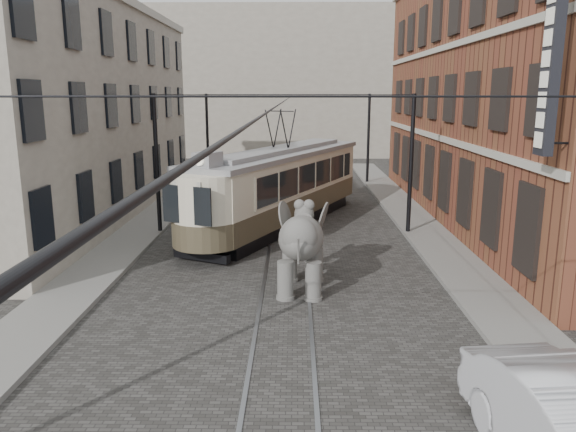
{
  "coord_description": "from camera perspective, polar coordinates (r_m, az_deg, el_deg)",
  "views": [
    {
      "loc": [
        0.28,
        -17.5,
        5.98
      ],
      "look_at": [
        0.06,
        0.14,
        2.1
      ],
      "focal_mm": 34.68,
      "sensor_mm": 36.0,
      "label": 1
    }
  ],
  "objects": [
    {
      "name": "catenary",
      "position": [
        22.7,
        -0.51,
        4.86
      ],
      "size": [
        11.0,
        30.2,
        6.0
      ],
      "primitive_type": null,
      "color": "black",
      "rests_on": "ground"
    },
    {
      "name": "tram_rails",
      "position": [
        18.49,
        -0.2,
        -6.42
      ],
      "size": [
        1.54,
        80.0,
        0.02
      ],
      "primitive_type": null,
      "color": "slate",
      "rests_on": "ground"
    },
    {
      "name": "elephant",
      "position": [
        17.12,
        1.35,
        -3.48
      ],
      "size": [
        2.62,
        4.39,
        2.59
      ],
      "primitive_type": null,
      "rotation": [
        0.0,
        0.0,
        -0.07
      ],
      "color": "#5F5D58",
      "rests_on": "ground"
    },
    {
      "name": "sidewalk_left",
      "position": [
        19.68,
        -19.59,
        -5.8
      ],
      "size": [
        2.0,
        60.0,
        0.15
      ],
      "primitive_type": "cube",
      "color": "slate",
      "rests_on": "ground"
    },
    {
      "name": "tram",
      "position": [
        25.38,
        -0.73,
        4.85
      ],
      "size": [
        8.09,
        13.23,
        5.28
      ],
      "primitive_type": null,
      "rotation": [
        0.0,
        0.0,
        -0.43
      ],
      "color": "beige",
      "rests_on": "ground"
    },
    {
      "name": "distant_block",
      "position": [
        57.51,
        0.45,
        13.43
      ],
      "size": [
        28.0,
        10.0,
        14.0
      ],
      "primitive_type": "cube",
      "color": "gray",
      "rests_on": "ground"
    },
    {
      "name": "ground",
      "position": [
        18.5,
        -0.2,
        -6.46
      ],
      "size": [
        120.0,
        120.0,
        0.0
      ],
      "primitive_type": "plane",
      "color": "#413F3C"
    },
    {
      "name": "brick_building",
      "position": [
        28.58,
        23.22,
        11.47
      ],
      "size": [
        8.0,
        26.0,
        12.0
      ],
      "primitive_type": "cube",
      "color": "brown",
      "rests_on": "ground"
    },
    {
      "name": "stucco_building",
      "position": [
        29.74,
        -21.91,
        9.64
      ],
      "size": [
        7.0,
        24.0,
        10.0
      ],
      "primitive_type": "cube",
      "color": "gray",
      "rests_on": "ground"
    },
    {
      "name": "sidewalk_right",
      "position": [
        19.34,
        17.98,
        -6.01
      ],
      "size": [
        2.0,
        60.0,
        0.15
      ],
      "primitive_type": "cube",
      "color": "slate",
      "rests_on": "ground"
    }
  ]
}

